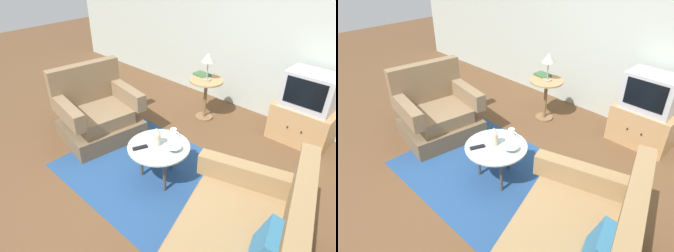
{
  "view_description": "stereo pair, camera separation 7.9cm",
  "coord_description": "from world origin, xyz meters",
  "views": [
    {
      "loc": [
        1.84,
        -1.64,
        2.33
      ],
      "look_at": [
        -0.13,
        0.45,
        0.55
      ],
      "focal_mm": 31.94,
      "sensor_mm": 36.0,
      "label": 1
    },
    {
      "loc": [
        1.9,
        -1.58,
        2.33
      ],
      "look_at": [
        -0.13,
        0.45,
        0.55
      ],
      "focal_mm": 31.94,
      "sensor_mm": 36.0,
      "label": 2
    }
  ],
  "objects": [
    {
      "name": "ground_plane",
      "position": [
        0.0,
        0.0,
        0.0
      ],
      "size": [
        16.0,
        16.0,
        0.0
      ],
      "primitive_type": "plane",
      "color": "brown"
    },
    {
      "name": "back_wall",
      "position": [
        0.0,
        2.43,
        1.35
      ],
      "size": [
        9.0,
        0.12,
        2.7
      ],
      "primitive_type": "cube",
      "color": "#B2BCB2",
      "rests_on": "ground"
    },
    {
      "name": "area_rug",
      "position": [
        -0.03,
        0.2,
        0.0
      ],
      "size": [
        2.36,
        1.6,
        0.0
      ],
      "primitive_type": "cube",
      "color": "navy",
      "rests_on": "ground"
    },
    {
      "name": "armchair",
      "position": [
        -1.29,
        0.28,
        0.32
      ],
      "size": [
        0.96,
        1.1,
        0.96
      ],
      "rotation": [
        0.0,
        0.0,
        -1.72
      ],
      "color": "brown",
      "rests_on": "ground"
    },
    {
      "name": "coffee_table",
      "position": [
        -0.04,
        0.2,
        0.4
      ],
      "size": [
        0.68,
        0.68,
        0.45
      ],
      "color": "#B2C6C1",
      "rests_on": "ground"
    },
    {
      "name": "side_table",
      "position": [
        -0.52,
        1.66,
        0.45
      ],
      "size": [
        0.49,
        0.49,
        0.63
      ],
      "color": "tan",
      "rests_on": "ground"
    },
    {
      "name": "tv_stand",
      "position": [
        0.8,
        2.08,
        0.25
      ],
      "size": [
        0.76,
        0.52,
        0.51
      ],
      "color": "tan",
      "rests_on": "ground"
    },
    {
      "name": "television",
      "position": [
        0.8,
        2.06,
        0.74
      ],
      "size": [
        0.61,
        0.41,
        0.47
      ],
      "color": "#B7B7BC",
      "rests_on": "tv_stand"
    },
    {
      "name": "table_lamp",
      "position": [
        -0.51,
        1.66,
        0.94
      ],
      "size": [
        0.19,
        0.19,
        0.4
      ],
      "color": "#9E937A",
      "rests_on": "side_table"
    },
    {
      "name": "vase",
      "position": [
        -0.07,
        0.21,
        0.55
      ],
      "size": [
        0.09,
        0.09,
        0.21
      ],
      "color": "beige",
      "rests_on": "coffee_table"
    },
    {
      "name": "mug",
      "position": [
        -0.05,
        0.46,
        0.5
      ],
      "size": [
        0.12,
        0.07,
        0.09
      ],
      "color": "white",
      "rests_on": "coffee_table"
    },
    {
      "name": "bowl",
      "position": [
        0.13,
        0.25,
        0.48
      ],
      "size": [
        0.17,
        0.17,
        0.05
      ],
      "color": "silver",
      "rests_on": "coffee_table"
    },
    {
      "name": "tv_remote_dark",
      "position": [
        -0.15,
        0.03,
        0.46
      ],
      "size": [
        0.11,
        0.17,
        0.02
      ],
      "rotation": [
        0.0,
        0.0,
        4.3
      ],
      "color": "black",
      "rests_on": "coffee_table"
    },
    {
      "name": "book",
      "position": [
        -0.66,
        1.74,
        0.65
      ],
      "size": [
        0.24,
        0.18,
        0.03
      ],
      "rotation": [
        0.0,
        0.0,
        -0.09
      ],
      "color": "#3D663D",
      "rests_on": "side_table"
    }
  ]
}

